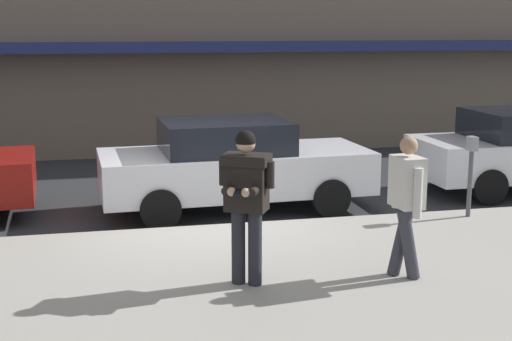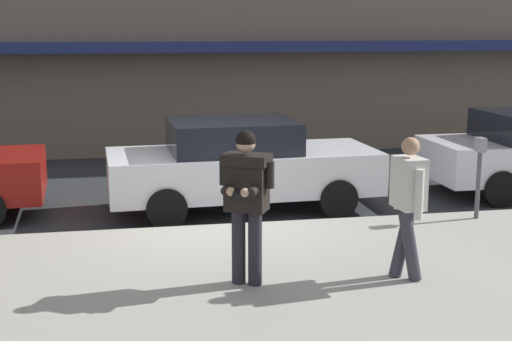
# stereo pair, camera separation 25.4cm
# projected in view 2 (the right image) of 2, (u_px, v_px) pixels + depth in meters

# --- Properties ---
(ground_plane) EXTENTS (80.00, 80.00, 0.00)m
(ground_plane) POSITION_uv_depth(u_px,v_px,m) (210.00, 230.00, 10.97)
(ground_plane) COLOR #2B2D30
(sidewalk) EXTENTS (32.00, 5.30, 0.14)m
(sidewalk) POSITION_uv_depth(u_px,v_px,m) (323.00, 286.00, 8.39)
(sidewalk) COLOR #A8A399
(sidewalk) RESTS_ON ground
(curb_paint_line) EXTENTS (28.00, 0.12, 0.01)m
(curb_paint_line) POSITION_uv_depth(u_px,v_px,m) (273.00, 225.00, 11.19)
(curb_paint_line) COLOR silver
(curb_paint_line) RESTS_ON ground
(parked_sedan_mid) EXTENTS (4.58, 2.08, 1.54)m
(parked_sedan_mid) POSITION_uv_depth(u_px,v_px,m) (241.00, 164.00, 12.01)
(parked_sedan_mid) COLOR silver
(parked_sedan_mid) RESTS_ON ground
(man_texting_on_phone) EXTENTS (0.63, 0.65, 1.81)m
(man_texting_on_phone) POSITION_uv_depth(u_px,v_px,m) (246.00, 191.00, 8.05)
(man_texting_on_phone) COLOR #23232B
(man_texting_on_phone) RESTS_ON sidewalk
(pedestrian_in_light_coat) EXTENTS (0.35, 0.60, 1.70)m
(pedestrian_in_light_coat) POSITION_uv_depth(u_px,v_px,m) (408.00, 199.00, 8.27)
(pedestrian_in_light_coat) COLOR #33333D
(pedestrian_in_light_coat) RESTS_ON sidewalk
(parking_meter) EXTENTS (0.12, 0.18, 1.27)m
(parking_meter) POSITION_uv_depth(u_px,v_px,m) (479.00, 166.00, 10.93)
(parking_meter) COLOR #4C4C51
(parking_meter) RESTS_ON sidewalk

